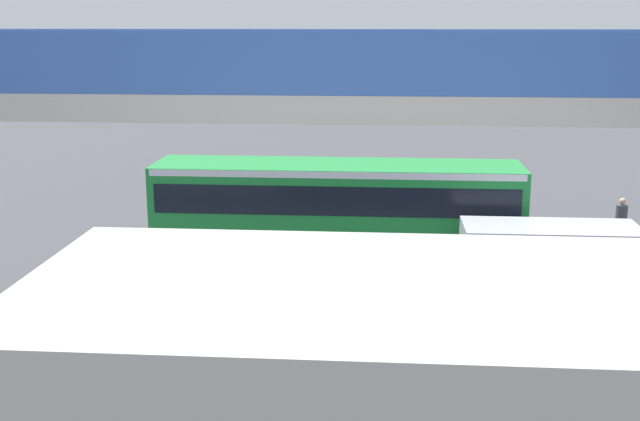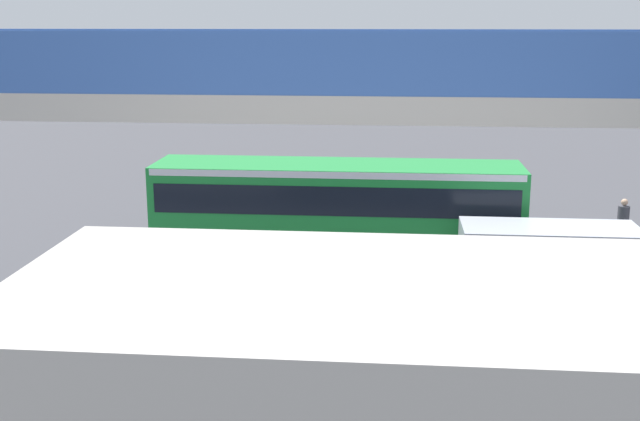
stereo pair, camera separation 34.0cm
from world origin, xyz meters
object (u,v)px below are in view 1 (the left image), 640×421
city_bus (337,203)px  pedestrian (621,224)px  parked_van (550,256)px  traffic_sign (413,186)px

city_bus → pedestrian: size_ratio=6.44×
parked_van → pedestrian: size_ratio=2.68×
parked_van → traffic_sign: 6.89m
parked_van → traffic_sign: size_ratio=1.71×
city_bus → traffic_sign: 3.79m
city_bus → parked_van: city_bus is taller
pedestrian → traffic_sign: 7.02m
parked_van → traffic_sign: bearing=-58.6°
pedestrian → traffic_sign: traffic_sign is taller
city_bus → parked_van: 6.79m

